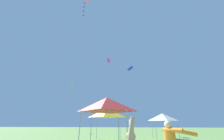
% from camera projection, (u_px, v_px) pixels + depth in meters
% --- Properties ---
extents(canopy_tent_white, '(2.75, 2.75, 2.95)m').
position_uv_depth(canopy_tent_white, '(163.00, 117.00, 17.20)').
color(canopy_tent_white, '#9E9EA3').
rests_on(canopy_tent_white, ground).
extents(canopy_tent_red, '(3.54, 3.54, 3.79)m').
position_uv_depth(canopy_tent_red, '(107.00, 104.00, 11.03)').
color(canopy_tent_red, '#9E9EA3').
rests_on(canopy_tent_red, ground).
extents(canopy_tent_yellow, '(3.21, 3.21, 3.44)m').
position_uv_depth(canopy_tent_yellow, '(107.00, 113.00, 15.91)').
color(canopy_tent_yellow, '#9E9EA3').
rests_on(canopy_tent_yellow, ground).
extents(kite_lime_diamond, '(0.67, 0.61, 0.62)m').
position_uv_depth(kite_lime_diamond, '(72.00, 85.00, 34.20)').
color(kite_lime_diamond, '#75D138').
extents(kite_magenta_box, '(0.75, 1.19, 2.68)m').
position_uv_depth(kite_magenta_box, '(108.00, 60.00, 34.65)').
color(kite_magenta_box, '#D6389E').
extents(kite_purple_delta, '(0.82, 0.82, 1.14)m').
position_uv_depth(kite_purple_delta, '(198.00, 101.00, 31.30)').
color(kite_purple_delta, purple).
extents(kite_blue_box, '(0.96, 0.62, 0.84)m').
position_uv_depth(kite_blue_box, '(130.00, 68.00, 21.02)').
color(kite_blue_box, blue).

